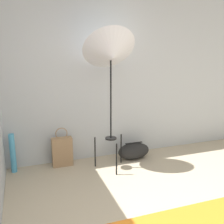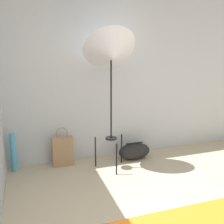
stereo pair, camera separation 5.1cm
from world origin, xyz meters
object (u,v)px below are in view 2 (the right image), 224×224
(duffel_bag, at_px, (134,151))
(paper_roll, at_px, (13,153))
(tote_bag, at_px, (63,151))
(photo_umbrella, at_px, (111,54))

(duffel_bag, relative_size, paper_roll, 0.91)
(tote_bag, distance_m, paper_roll, 0.69)
(photo_umbrella, bearing_deg, paper_roll, 166.25)
(photo_umbrella, relative_size, paper_roll, 3.53)
(duffel_bag, distance_m, paper_roll, 1.81)
(photo_umbrella, bearing_deg, duffel_bag, 22.43)
(photo_umbrella, relative_size, duffel_bag, 3.87)
(photo_umbrella, xyz_separation_m, duffel_bag, (0.45, 0.18, -1.51))
(duffel_bag, bearing_deg, tote_bag, 173.46)
(tote_bag, relative_size, paper_roll, 1.05)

